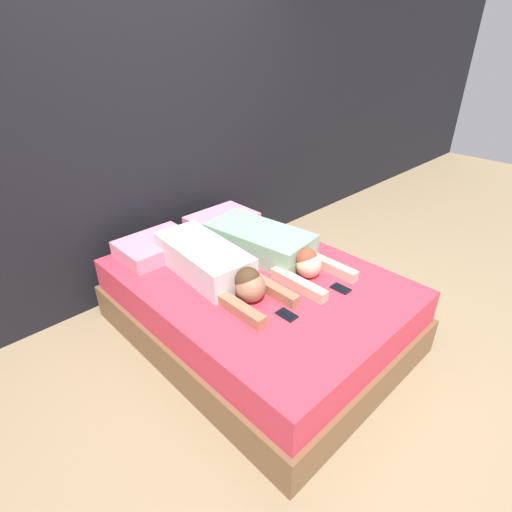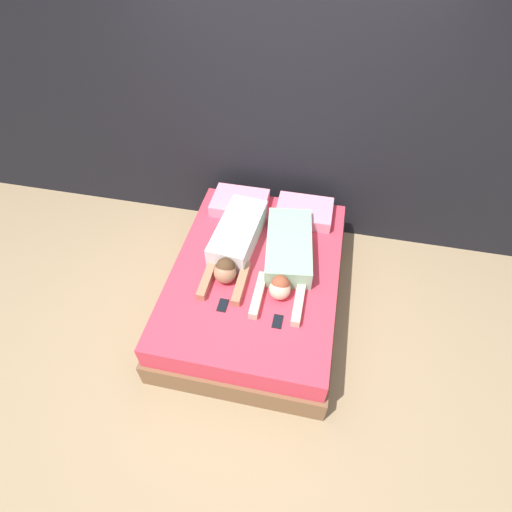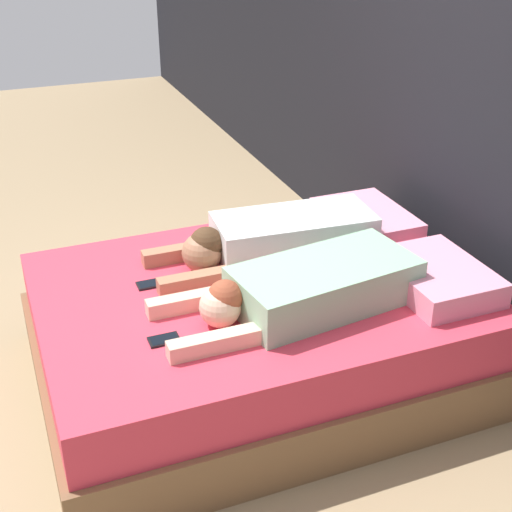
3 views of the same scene
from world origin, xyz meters
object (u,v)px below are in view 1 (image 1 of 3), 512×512
pillow_head_left (156,246)px  pillow_head_right (222,221)px  person_right (268,245)px  cell_phone_left (287,315)px  bed (256,305)px  cell_phone_right (341,288)px  person_left (213,264)px

pillow_head_left → pillow_head_right: size_ratio=1.00×
person_right → cell_phone_left: 0.72m
bed → pillow_head_left: bearing=113.3°
pillow_head_left → cell_phone_right: size_ratio=4.31×
bed → cell_phone_right: size_ratio=16.18×
person_left → bed: bearing=-39.1°
person_right → cell_phone_right: bearing=-87.4°
pillow_head_left → bed: bearing=-66.7°
pillow_head_left → person_right: size_ratio=0.46×
cell_phone_right → cell_phone_left: bearing=172.6°
person_left → pillow_head_left: bearing=99.8°
pillow_head_left → cell_phone_right: 1.37m
cell_phone_left → person_left: bearing=94.1°
bed → pillow_head_right: 0.86m
bed → person_left: bearing=140.9°
pillow_head_left → pillow_head_right: same height
bed → pillow_head_left: 0.86m
pillow_head_left → cell_phone_left: bearing=-83.2°
bed → pillow_head_left: (-0.32, 0.74, 0.31)m
person_right → cell_phone_left: size_ratio=9.38×
pillow_head_right → person_right: size_ratio=0.46×
bed → pillow_head_left: pillow_head_left is taller
pillow_head_left → cell_phone_left: (0.14, -1.18, -0.05)m
pillow_head_right → bed: bearing=-113.3°
bed → cell_phone_right: (0.27, -0.50, 0.26)m
cell_phone_left → bed: bearing=68.1°
bed → person_right: 0.44m
person_right → cell_phone_left: bearing=-126.6°
bed → pillow_head_right: size_ratio=3.76×
bed → person_left: person_left is taller
pillow_head_right → cell_phone_right: 1.24m
bed → cell_phone_right: cell_phone_right is taller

